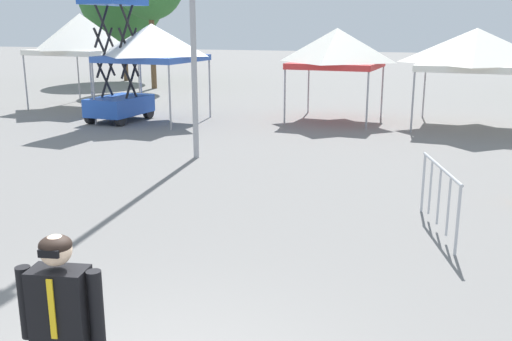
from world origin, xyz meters
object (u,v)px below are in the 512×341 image
(canopy_tent_right_of_center, at_px, (81,34))
(canopy_tent_behind_center, at_px, (152,43))
(person_foreground, at_px, (63,330))
(canopy_tent_behind_left, at_px, (337,48))
(crowd_barrier_near_person, at_px, (440,186))
(scissor_lift, at_px, (118,82))
(canopy_tent_left_of_center, at_px, (476,49))

(canopy_tent_right_of_center, distance_m, canopy_tent_behind_center, 4.88)
(canopy_tent_right_of_center, relative_size, person_foreground, 2.07)
(canopy_tent_right_of_center, height_order, canopy_tent_behind_left, canopy_tent_right_of_center)
(canopy_tent_behind_center, height_order, canopy_tent_behind_left, canopy_tent_behind_center)
(canopy_tent_behind_center, height_order, crowd_barrier_near_person, canopy_tent_behind_center)
(crowd_barrier_near_person, bearing_deg, scissor_lift, 143.97)
(canopy_tent_right_of_center, bearing_deg, canopy_tent_left_of_center, 0.24)
(canopy_tent_behind_center, bearing_deg, scissor_lift, -160.36)
(canopy_tent_right_of_center, relative_size, canopy_tent_left_of_center, 1.03)
(canopy_tent_left_of_center, xyz_separation_m, scissor_lift, (-11.41, -2.63, -1.16))
(canopy_tent_right_of_center, bearing_deg, scissor_lift, -38.58)
(canopy_tent_left_of_center, relative_size, crowd_barrier_near_person, 1.78)
(canopy_tent_right_of_center, bearing_deg, canopy_tent_behind_left, 0.07)
(canopy_tent_left_of_center, bearing_deg, scissor_lift, -167.00)
(crowd_barrier_near_person, bearing_deg, person_foreground, -112.46)
(canopy_tent_behind_center, distance_m, canopy_tent_behind_left, 6.25)
(canopy_tent_right_of_center, height_order, person_foreground, canopy_tent_right_of_center)
(canopy_tent_right_of_center, height_order, scissor_lift, scissor_lift)
(canopy_tent_right_of_center, bearing_deg, canopy_tent_behind_center, -26.41)
(canopy_tent_behind_center, distance_m, scissor_lift, 1.79)
(canopy_tent_left_of_center, distance_m, person_foreground, 16.88)
(canopy_tent_behind_center, bearing_deg, canopy_tent_behind_left, 20.41)
(canopy_tent_right_of_center, bearing_deg, person_foreground, -55.03)
(canopy_tent_right_of_center, xyz_separation_m, person_foreground, (11.51, -16.46, -1.86))
(canopy_tent_behind_center, distance_m, person_foreground, 16.06)
(canopy_tent_left_of_center, distance_m, scissor_lift, 11.77)
(crowd_barrier_near_person, bearing_deg, canopy_tent_behind_left, 109.99)
(canopy_tent_right_of_center, bearing_deg, crowd_barrier_near_person, -36.63)
(canopy_tent_behind_center, xyz_separation_m, scissor_lift, (-1.14, -0.41, -1.32))
(crowd_barrier_near_person, bearing_deg, canopy_tent_right_of_center, 143.37)
(canopy_tent_left_of_center, xyz_separation_m, crowd_barrier_near_person, (-0.63, -10.48, -1.75))
(canopy_tent_left_of_center, height_order, person_foreground, canopy_tent_left_of_center)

